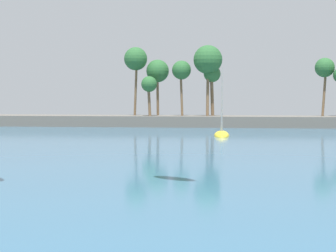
{
  "coord_description": "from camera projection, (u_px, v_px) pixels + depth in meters",
  "views": [
    {
      "loc": [
        4.82,
        -4.34,
        5.13
      ],
      "look_at": [
        2.98,
        13.6,
        4.07
      ],
      "focal_mm": 56.47,
      "sensor_mm": 36.0,
      "label": 1
    }
  ],
  "objects": [
    {
      "name": "palm_headland",
      "position": [
        203.0,
        105.0,
        84.36
      ],
      "size": [
        92.08,
        6.47,
        13.04
      ],
      "color": "#605B54",
      "rests_on": "ground"
    },
    {
      "name": "sailboat_near_shore",
      "position": [
        222.0,
        129.0,
        65.76
      ],
      "size": [
        1.96,
        6.29,
        9.09
      ],
      "color": "yellow",
      "rests_on": "sea"
    },
    {
      "name": "sea",
      "position": [
        185.0,
        134.0,
        68.26
      ],
      "size": [
        220.0,
        113.09,
        0.06
      ],
      "primitive_type": "cube",
      "color": "#33607F",
      "rests_on": "ground"
    }
  ]
}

